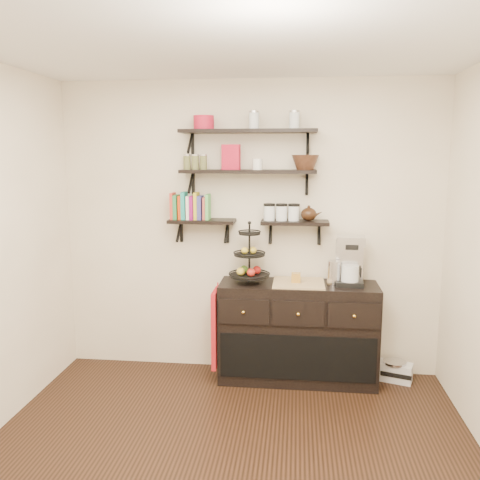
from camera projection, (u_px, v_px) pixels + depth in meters
name	position (u px, v px, depth m)	size (l,w,h in m)	color
floor	(223.00, 479.00, 3.22)	(3.50, 3.50, 0.00)	black
ceiling	(220.00, 31.00, 2.77)	(3.50, 3.50, 0.02)	white
back_wall	(249.00, 229.00, 4.71)	(3.50, 0.02, 2.70)	white
shelf_top	(248.00, 131.00, 4.43)	(1.20, 0.27, 0.23)	black
shelf_mid	(248.00, 172.00, 4.49)	(1.20, 0.27, 0.23)	black
shelf_low_left	(202.00, 222.00, 4.63)	(0.60, 0.25, 0.23)	black
shelf_low_right	(295.00, 223.00, 4.53)	(0.60, 0.25, 0.23)	black
cookbooks	(193.00, 207.00, 4.61)	(0.36, 0.15, 0.26)	red
glass_canisters	(282.00, 213.00, 4.53)	(0.32, 0.10, 0.13)	silver
sideboard	(298.00, 332.00, 4.58)	(1.40, 0.50, 0.92)	black
fruit_stand	(250.00, 262.00, 4.52)	(0.36, 0.36, 0.53)	black
candle	(296.00, 278.00, 4.49)	(0.08, 0.08, 0.08)	#A37225
coffee_maker	(350.00, 261.00, 4.45)	(0.25, 0.24, 0.44)	black
thermal_carafe	(334.00, 273.00, 4.43)	(0.11, 0.11, 0.22)	silver
apron	(216.00, 328.00, 4.55)	(0.04, 0.30, 0.70)	#A6111D
radio	(394.00, 371.00, 4.61)	(0.35, 0.26, 0.19)	silver
recipe_box	(231.00, 157.00, 4.48)	(0.16, 0.06, 0.22)	#B2142F
walnut_bowl	(305.00, 162.00, 4.42)	(0.24, 0.24, 0.13)	black
ramekins	(257.00, 164.00, 4.47)	(0.09, 0.09, 0.10)	white
teapot	(309.00, 213.00, 4.50)	(0.19, 0.14, 0.14)	black
red_pot	(204.00, 123.00, 4.46)	(0.18, 0.18, 0.12)	#B2142F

